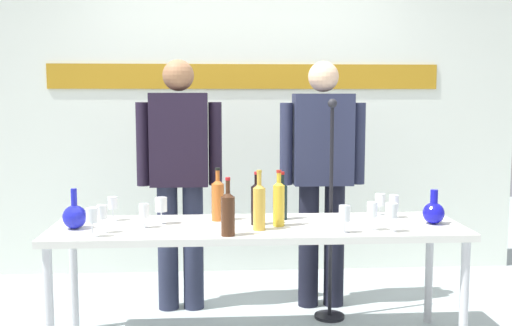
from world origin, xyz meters
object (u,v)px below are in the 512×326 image
at_px(display_table, 258,234).
at_px(wine_bottle_0, 258,205).
at_px(wine_glass_left_0, 161,205).
at_px(wine_glass_left_3, 144,211).
at_px(decanter_blue_right, 434,212).
at_px(wine_glass_right_0, 394,202).
at_px(microphone_stand, 330,247).
at_px(presenter_left, 180,169).
at_px(wine_glass_right_1, 391,211).
at_px(wine_glass_right_2, 380,200).
at_px(wine_glass_left_1, 113,203).
at_px(wine_bottle_3, 218,198).
at_px(presenter_right, 322,168).
at_px(wine_glass_right_4, 372,210).
at_px(decanter_blue_left, 75,216).
at_px(wine_glass_left_4, 102,213).
at_px(wine_glass_left_2, 92,216).
at_px(wine_bottle_5, 228,212).
at_px(wine_bottle_1, 256,202).
at_px(wine_bottle_2, 282,199).
at_px(wine_bottle_4, 279,202).
at_px(wine_glass_right_3, 345,214).

bearing_deg(display_table, wine_bottle_0, -92.18).
distance_m(display_table, wine_glass_left_0, 0.59).
bearing_deg(wine_glass_left_3, display_table, 3.32).
height_order(wine_glass_left_0, wine_glass_left_3, wine_glass_left_0).
xyz_separation_m(decanter_blue_right, wine_glass_right_0, (-0.18, 0.19, 0.03)).
bearing_deg(microphone_stand, presenter_left, 165.83).
relative_size(wine_glass_left_0, wine_glass_right_1, 0.99).
distance_m(wine_glass_left_3, wine_glass_right_2, 1.47).
xyz_separation_m(wine_glass_left_1, wine_glass_right_1, (1.59, -0.41, 0.01)).
height_order(wine_bottle_3, wine_glass_left_0, wine_bottle_3).
xyz_separation_m(presenter_right, wine_glass_right_4, (0.14, -0.82, -0.14)).
height_order(display_table, wine_glass_left_1, wine_glass_left_1).
bearing_deg(decanter_blue_left, microphone_stand, 15.36).
relative_size(presenter_right, wine_glass_right_2, 12.41).
bearing_deg(wine_glass_right_1, wine_glass_left_3, 172.08).
xyz_separation_m(presenter_right, wine_glass_left_0, (-1.05, -0.58, -0.14)).
xyz_separation_m(wine_glass_left_4, wine_glass_right_4, (1.50, -0.02, -0.00)).
bearing_deg(decanter_blue_left, wine_glass_right_2, 8.51).
distance_m(decanter_blue_right, wine_glass_left_4, 1.91).
xyz_separation_m(presenter_left, wine_glass_left_0, (-0.07, -0.58, -0.14)).
bearing_deg(wine_glass_left_2, presenter_right, 32.57).
bearing_deg(wine_glass_right_1, display_table, 162.47).
bearing_deg(wine_bottle_5, wine_bottle_1, 57.61).
bearing_deg(wine_bottle_2, microphone_stand, 34.75).
xyz_separation_m(wine_bottle_1, wine_glass_right_4, (0.64, -0.19, -0.02)).
xyz_separation_m(wine_bottle_5, wine_glass_left_3, (-0.47, 0.22, -0.03)).
bearing_deg(wine_glass_left_3, wine_glass_left_0, 47.76).
height_order(wine_bottle_3, wine_bottle_4, wine_bottle_4).
bearing_deg(microphone_stand, wine_glass_left_3, -159.60).
bearing_deg(decanter_blue_left, wine_glass_left_0, 10.87).
height_order(wine_glass_left_4, wine_glass_right_4, wine_glass_right_4).
xyz_separation_m(wine_bottle_4, microphone_stand, (0.39, 0.43, -0.38)).
height_order(decanter_blue_right, wine_bottle_3, wine_bottle_3).
bearing_deg(wine_bottle_5, wine_bottle_2, 50.78).
distance_m(wine_glass_left_1, wine_glass_left_4, 0.33).
xyz_separation_m(wine_bottle_0, wine_glass_right_3, (0.47, -0.10, -0.04)).
bearing_deg(wine_glass_right_2, decanter_blue_right, -48.07).
bearing_deg(presenter_left, display_table, -52.76).
height_order(decanter_blue_right, presenter_right, presenter_right).
xyz_separation_m(wine_bottle_0, wine_glass_right_0, (0.86, 0.28, -0.05)).
distance_m(decanter_blue_right, wine_bottle_5, 1.24).
bearing_deg(wine_glass_right_2, wine_bottle_5, -152.61).
relative_size(presenter_right, wine_glass_right_4, 10.61).
distance_m(decanter_blue_right, wine_glass_left_1, 1.91).
distance_m(wine_glass_left_0, wine_glass_left_4, 0.37).
bearing_deg(wine_bottle_1, display_table, -60.53).
height_order(wine_bottle_3, wine_bottle_5, wine_bottle_3).
bearing_deg(decanter_blue_left, wine_bottle_4, -0.07).
height_order(wine_glass_left_0, wine_glass_right_0, wine_glass_left_0).
xyz_separation_m(wine_glass_left_0, microphone_stand, (1.07, 0.33, -0.35)).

